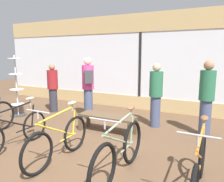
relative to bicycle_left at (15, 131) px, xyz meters
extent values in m
plane|color=brown|center=(1.12, 0.43, -0.37)|extent=(24.00, 24.00, 0.00)
cube|color=tan|center=(1.12, 4.18, -0.15)|extent=(12.00, 0.08, 0.45)
cube|color=white|center=(1.12, 4.18, 1.15)|extent=(12.00, 0.04, 2.15)
cube|color=tan|center=(1.12, 4.18, 2.53)|extent=(12.00, 0.08, 0.60)
cube|color=black|center=(1.12, 4.15, 1.15)|extent=(0.08, 0.02, 2.15)
torus|color=black|center=(-1.21, 0.60, 0.00)|extent=(0.06, 0.73, 0.73)
torus|color=black|center=(0.00, 0.52, -0.05)|extent=(0.05, 0.65, 0.65)
cylinder|color=black|center=(0.00, -0.06, 0.19)|extent=(0.03, 1.01, 0.51)
cylinder|color=black|center=(0.00, 0.48, 0.19)|extent=(0.03, 0.11, 0.49)
cylinder|color=black|center=(0.00, -0.03, 0.47)|extent=(0.03, 0.93, 0.10)
cylinder|color=black|center=(0.00, 0.27, -0.05)|extent=(0.03, 0.49, 0.03)
cylinder|color=#B2B2B7|center=(0.00, 0.44, 0.50)|extent=(0.02, 0.02, 0.14)
ellipsoid|color=#B2A893|center=(0.00, 0.44, 0.58)|extent=(0.11, 0.22, 0.06)
torus|color=black|center=(1.12, 0.49, -0.03)|extent=(0.05, 0.69, 0.69)
torus|color=black|center=(1.12, -0.51, -0.03)|extent=(0.05, 0.69, 0.69)
cylinder|color=gold|center=(1.12, -0.05, 0.21)|extent=(0.03, 0.93, 0.51)
cylinder|color=gold|center=(1.12, 0.45, 0.21)|extent=(0.03, 0.11, 0.49)
cylinder|color=gold|center=(1.12, -0.02, 0.49)|extent=(0.03, 0.86, 0.10)
cylinder|color=gold|center=(1.12, 0.27, -0.03)|extent=(0.03, 0.45, 0.03)
cylinder|color=#B2B2B7|center=(1.12, 0.41, 0.52)|extent=(0.02, 0.02, 0.14)
ellipsoid|color=#B2A893|center=(1.12, 0.41, 0.60)|extent=(0.11, 0.22, 0.06)
cylinder|color=#B2B2B7|center=(1.12, -0.45, 0.58)|extent=(0.02, 0.02, 0.12)
cylinder|color=#ADADB2|center=(1.12, -0.45, 0.64)|extent=(0.46, 0.02, 0.02)
torus|color=black|center=(2.31, 0.54, 0.00)|extent=(0.06, 0.75, 0.75)
torus|color=black|center=(2.31, -0.51, 0.00)|extent=(0.06, 0.75, 0.75)
cylinder|color=gray|center=(2.31, -0.03, 0.24)|extent=(0.03, 0.99, 0.51)
cylinder|color=gray|center=(2.31, 0.50, 0.24)|extent=(0.03, 0.11, 0.49)
cylinder|color=gray|center=(2.31, 0.00, 0.52)|extent=(0.03, 0.92, 0.10)
cylinder|color=gray|center=(2.31, 0.30, 0.00)|extent=(0.03, 0.48, 0.03)
cylinder|color=#B2B2B7|center=(2.31, 0.46, 0.55)|extent=(0.02, 0.02, 0.14)
ellipsoid|color=brown|center=(2.31, 0.46, 0.63)|extent=(0.11, 0.22, 0.06)
cylinder|color=#B2B2B7|center=(2.31, -0.45, 0.61)|extent=(0.02, 0.02, 0.12)
cylinder|color=#ADADB2|center=(2.31, -0.45, 0.67)|extent=(0.46, 0.02, 0.02)
torus|color=black|center=(3.43, 0.60, -0.03)|extent=(0.06, 0.67, 0.67)
cylinder|color=orange|center=(3.43, 0.04, 0.21)|extent=(0.03, 0.96, 0.51)
cylinder|color=orange|center=(3.43, 0.56, 0.21)|extent=(0.03, 0.11, 0.49)
cylinder|color=orange|center=(3.43, 0.07, 0.48)|extent=(0.03, 0.89, 0.10)
cylinder|color=orange|center=(3.43, 0.37, -0.03)|extent=(0.03, 0.47, 0.03)
cylinder|color=#B2B2B7|center=(3.43, 0.52, 0.52)|extent=(0.02, 0.02, 0.14)
ellipsoid|color=brown|center=(3.43, 0.52, 0.60)|extent=(0.11, 0.22, 0.06)
cylinder|color=#B2B2B7|center=(3.43, -0.37, 0.58)|extent=(0.02, 0.02, 0.12)
cylinder|color=#ADADB2|center=(3.43, -0.37, 0.64)|extent=(0.46, 0.02, 0.02)
cylinder|color=#333333|center=(-1.97, 1.72, -0.36)|extent=(0.48, 0.48, 0.03)
cylinder|color=silver|center=(-1.97, 1.72, 0.56)|extent=(0.04, 0.04, 1.86)
cylinder|color=white|center=(-1.97, 1.72, -0.02)|extent=(0.40, 0.40, 0.02)
cylinder|color=white|center=(-1.97, 1.72, 0.45)|extent=(0.40, 0.40, 0.02)
cylinder|color=white|center=(-1.97, 1.72, 0.92)|extent=(0.40, 0.40, 0.02)
cylinder|color=white|center=(-1.97, 1.72, 1.39)|extent=(0.40, 0.40, 0.02)
cube|color=brown|center=(1.21, 1.65, 0.03)|extent=(1.40, 0.44, 0.05)
cube|color=brown|center=(0.55, 1.47, -0.18)|extent=(0.08, 0.08, 0.38)
cube|color=brown|center=(1.87, 1.47, -0.18)|extent=(0.08, 0.08, 0.38)
cube|color=brown|center=(0.55, 1.83, -0.18)|extent=(0.08, 0.08, 0.38)
cube|color=brown|center=(1.87, 1.83, -0.18)|extent=(0.08, 0.08, 0.38)
cylinder|color=#424C6B|center=(2.13, 2.60, 0.03)|extent=(0.28, 0.28, 0.81)
cylinder|color=#286647|center=(2.13, 2.60, 0.76)|extent=(0.37, 0.37, 0.64)
sphere|color=tan|center=(2.13, 2.60, 1.18)|extent=(0.21, 0.21, 0.21)
cylinder|color=#424C6B|center=(0.13, 2.49, 0.07)|extent=(0.37, 0.37, 0.87)
cylinder|color=#D13D84|center=(0.13, 2.49, 0.85)|extent=(0.48, 0.48, 0.69)
sphere|color=beige|center=(0.13, 2.49, 1.31)|extent=(0.23, 0.23, 0.23)
cube|color=#38383D|center=(0.28, 2.30, 0.88)|extent=(0.27, 0.26, 0.36)
cylinder|color=#424C6B|center=(3.34, 2.46, 0.06)|extent=(0.33, 0.33, 0.85)
cylinder|color=#286647|center=(3.34, 2.46, 0.82)|extent=(0.43, 0.43, 0.68)
sphere|color=#9E7051|center=(3.34, 2.46, 1.27)|extent=(0.22, 0.22, 0.22)
cylinder|color=#2D2D38|center=(-1.30, 2.57, 0.01)|extent=(0.35, 0.35, 0.77)
cylinder|color=maroon|center=(-1.30, 2.57, 0.70)|extent=(0.45, 0.45, 0.61)
sphere|color=#9E7051|center=(-1.30, 2.57, 1.10)|extent=(0.20, 0.20, 0.20)
camera|label=1|loc=(3.62, -2.83, 1.52)|focal=35.00mm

